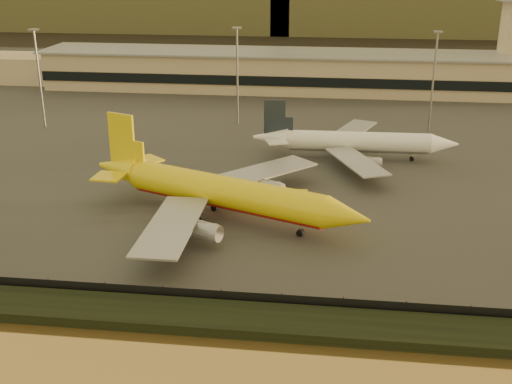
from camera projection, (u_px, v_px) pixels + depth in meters
The scene contains 11 objects.
ground at pixel (224, 261), 97.76m from camera, with size 900.00×900.00×0.00m, color black.
embankment at pixel (201, 317), 81.76m from camera, with size 320.00×7.00×1.40m, color black.
tarmac at pixel (280, 112), 185.72m from camera, with size 320.00×220.00×0.20m, color #2D2D2D.
perimeter_fence at pixel (207, 297), 85.25m from camera, with size 300.00×0.05×2.20m, color black.
terminal_building at pixel (245, 70), 213.51m from camera, with size 202.00×25.00×12.60m.
control_tower at pixel (510, 25), 203.22m from camera, with size 11.20×11.20×35.50m.
apron_light_masts at pixel (333, 72), 159.86m from camera, with size 152.20×12.20×25.40m.
dhl_cargo_jet at pixel (221, 192), 111.01m from camera, with size 52.35×49.55×16.26m.
white_narrowbody_jet at pixel (355, 142), 142.72m from camera, with size 45.39×44.41×13.07m.
gse_vehicle_yellow at pixel (296, 195), 120.52m from camera, with size 4.14×1.86×1.86m, color yellow.
gse_vehicle_white at pixel (176, 180), 128.50m from camera, with size 3.65×1.64×1.64m, color white.
Camera 1 is at (15.77, -86.18, 44.91)m, focal length 45.00 mm.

